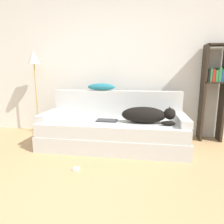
% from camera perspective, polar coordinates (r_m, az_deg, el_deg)
% --- Properties ---
extents(ground_plane, '(20.00, 20.00, 0.00)m').
position_cam_1_polar(ground_plane, '(1.87, -15.08, -26.85)').
color(ground_plane, tan).
extents(wall_back, '(7.29, 0.06, 2.70)m').
position_cam_1_polar(wall_back, '(3.82, -0.71, 14.12)').
color(wall_back, silver).
rests_on(wall_back, ground_plane).
extents(couch, '(2.21, 0.93, 0.42)m').
position_cam_1_polar(couch, '(3.16, 0.28, -6.18)').
color(couch, silver).
rests_on(couch, ground_plane).
extents(couch_backrest, '(2.17, 0.15, 0.43)m').
position_cam_1_polar(couch_backrest, '(3.45, 1.31, 2.57)').
color(couch_backrest, silver).
rests_on(couch_backrest, couch).
extents(couch_arm_left, '(0.15, 0.74, 0.11)m').
position_cam_1_polar(couch_arm_left, '(3.40, -17.15, -0.80)').
color(couch_arm_left, silver).
rests_on(couch_arm_left, couch).
extents(couch_arm_right, '(0.15, 0.74, 0.11)m').
position_cam_1_polar(couch_arm_right, '(3.10, 19.44, -2.04)').
color(couch_arm_right, silver).
rests_on(couch_arm_right, couch).
extents(dog, '(0.77, 0.28, 0.25)m').
position_cam_1_polar(dog, '(2.95, 9.96, -0.83)').
color(dog, black).
rests_on(dog, couch).
extents(laptop, '(0.32, 0.20, 0.02)m').
position_cam_1_polar(laptop, '(3.06, -1.47, -2.40)').
color(laptop, '#2D2D30').
rests_on(laptop, couch).
extents(throw_pillow, '(0.48, 0.14, 0.12)m').
position_cam_1_polar(throw_pillow, '(3.46, -3.08, 7.16)').
color(throw_pillow, teal).
rests_on(throw_pillow, couch_backrest).
extents(bookshelf, '(0.36, 0.26, 1.60)m').
position_cam_1_polar(bookshelf, '(3.75, 26.97, 6.29)').
color(bookshelf, '#2D2319').
rests_on(bookshelf, ground_plane).
extents(floor_lamp, '(0.22, 0.22, 1.54)m').
position_cam_1_polar(floor_lamp, '(4.00, -21.32, 12.02)').
color(floor_lamp, tan).
rests_on(floor_lamp, ground_plane).
extents(power_adapter, '(0.07, 0.07, 0.03)m').
position_cam_1_polar(power_adapter, '(2.52, -10.21, -15.73)').
color(power_adapter, silver).
rests_on(power_adapter, ground_plane).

